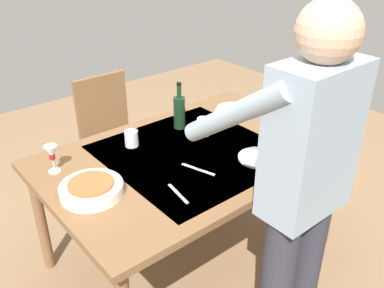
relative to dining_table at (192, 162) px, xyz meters
The scene contains 15 objects.
ground_plane 0.68m from the dining_table, ahead, with size 6.00×6.00×0.00m, color #846647.
dining_table is the anchor object (origin of this frame).
chair_near 0.93m from the dining_table, 89.13° to the right, with size 0.40×0.40×0.91m.
person_server 0.86m from the dining_table, 82.25° to the left, with size 0.42×0.61×1.69m.
wine_bottle 0.37m from the dining_table, 115.60° to the right, with size 0.07×0.07×0.30m.
wine_glass_left 0.76m from the dining_table, 23.35° to the right, with size 0.07×0.07×0.15m.
water_cup_near_left 0.25m from the dining_table, 147.38° to the right, with size 0.08×0.08×0.11m, color silver.
water_cup_near_right 0.37m from the dining_table, 51.57° to the right, with size 0.08×0.08×0.09m, color silver.
water_cup_far_left 0.43m from the dining_table, 154.26° to the right, with size 0.06×0.06×0.09m, color silver.
serving_bowl_pasta 0.64m from the dining_table, ahead, with size 0.30×0.30×0.07m.
side_bowl_salad 0.55m from the dining_table, 160.12° to the left, with size 0.18×0.18×0.07m.
dinner_plate_near 0.38m from the dining_table, 128.58° to the left, with size 0.23×0.23×0.01m, color white.
dinner_plate_far 0.65m from the dining_table, 155.37° to the right, with size 0.23×0.23×0.01m, color white.
table_knife 0.20m from the dining_table, 59.82° to the left, with size 0.01×0.20×0.01m, color silver.
table_fork 0.42m from the dining_table, 41.19° to the left, with size 0.01×0.18×0.01m, color silver.
Camera 1 is at (1.31, 1.58, 1.90)m, focal length 39.20 mm.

